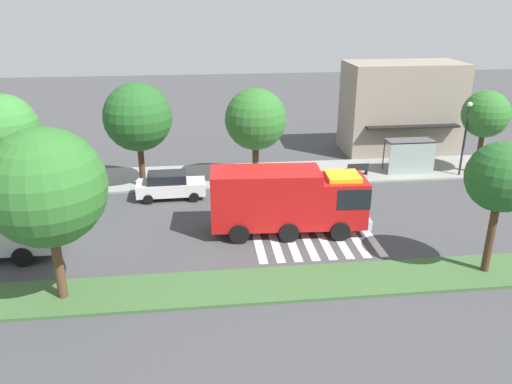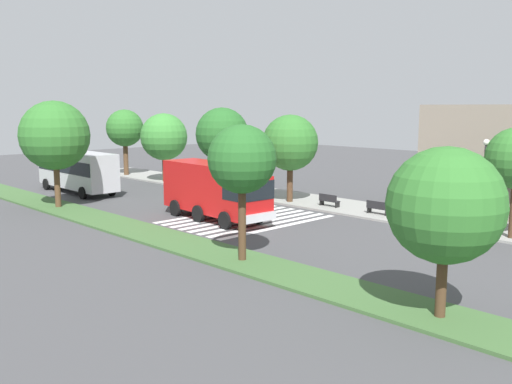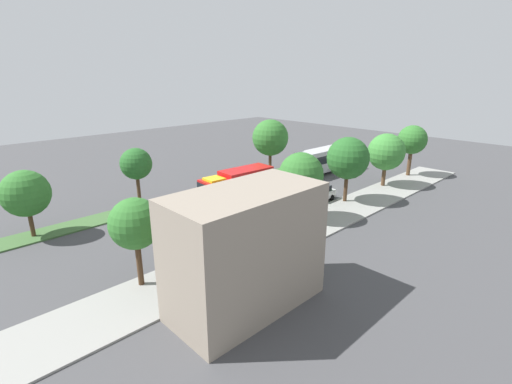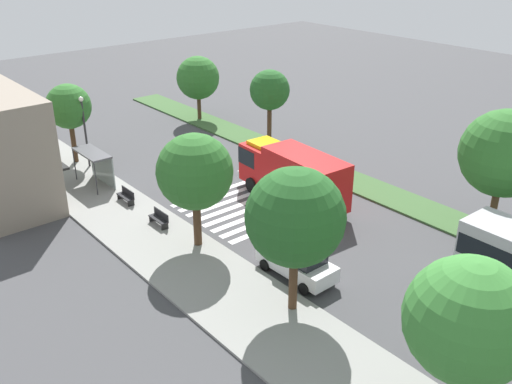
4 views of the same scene
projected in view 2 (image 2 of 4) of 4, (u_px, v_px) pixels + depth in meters
ground_plane at (226, 215)px, 38.31m from camera, size 120.00×120.00×0.00m
sidewalk at (305, 200)px, 43.96m from camera, size 60.00×5.17×0.14m
median_strip at (135, 230)px, 33.39m from camera, size 60.00×3.00×0.14m
crosswalk at (246, 219)px, 36.85m from camera, size 6.75×10.17×0.01m
fire_truck at (217, 189)px, 36.31m from camera, size 8.92×3.25×3.71m
parked_car_west at (218, 187)px, 45.55m from camera, size 4.50×2.09×1.75m
transit_bus at (77, 168)px, 47.99m from camera, size 10.08×2.95×3.55m
bus_stop_shelter at (433, 195)px, 34.76m from camera, size 3.50×1.40×2.46m
bench_near_shelter at (378, 208)px, 37.80m from camera, size 1.60×0.50×0.90m
bench_west_of_shelter at (329, 200)px, 40.77m from camera, size 1.60×0.50×0.90m
street_lamp at (484, 178)px, 31.41m from camera, size 0.36×0.36×5.43m
storefront_building at (499, 161)px, 37.62m from camera, size 9.45×5.53×7.49m
sidewalk_tree_far_west at (125, 128)px, 59.07m from camera, size 3.90×3.90×6.93m
sidewalk_tree_west at (164, 137)px, 54.08m from camera, size 4.54×4.54×6.59m
sidewalk_tree_center at (222, 134)px, 47.86m from camera, size 4.57×4.57×7.16m
sidewalk_tree_east at (290, 143)px, 42.28m from camera, size 4.25×4.25×6.64m
median_tree_far_west at (55, 136)px, 39.95m from camera, size 4.95×4.95×7.66m
median_tree_west at (242, 160)px, 25.93m from camera, size 3.23×3.23×6.42m
median_tree_center at (445, 206)px, 18.85m from camera, size 4.00×4.00×5.92m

